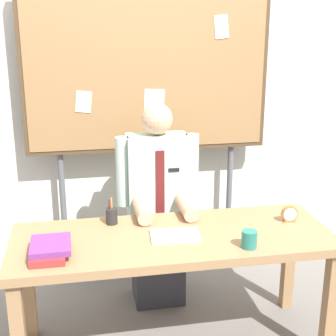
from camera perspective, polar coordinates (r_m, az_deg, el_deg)
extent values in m
cube|color=silver|center=(3.71, -2.79, 8.17)|extent=(6.40, 0.08, 2.70)
cube|color=#9E754C|center=(2.81, 0.63, -8.29)|extent=(1.83, 0.68, 0.05)
cube|color=#9E754C|center=(3.03, 18.36, -15.15)|extent=(0.07, 0.07, 0.69)
cube|color=#9E754C|center=(3.21, -15.97, -13.03)|extent=(0.07, 0.07, 0.69)
cube|color=#9E754C|center=(3.47, 13.87, -10.51)|extent=(0.07, 0.07, 0.69)
cube|color=#2D2D33|center=(3.52, -1.19, -11.79)|extent=(0.34, 0.30, 0.44)
cube|color=#B2CCBC|center=(3.28, -1.25, -2.58)|extent=(0.40, 0.22, 0.75)
sphere|color=tan|center=(3.15, -1.31, 5.76)|extent=(0.20, 0.20, 0.20)
cylinder|color=#B2CCBC|center=(3.18, -5.29, -0.43)|extent=(0.09, 0.09, 0.46)
cylinder|color=#B2CCBC|center=(3.26, 2.78, 0.01)|extent=(0.09, 0.09, 0.46)
cylinder|color=tan|center=(3.03, -3.06, -4.91)|extent=(0.09, 0.30, 0.09)
cylinder|color=tan|center=(3.07, 2.14, -4.55)|extent=(0.09, 0.30, 0.09)
cube|color=#591919|center=(3.15, -0.92, -2.28)|extent=(0.06, 0.01, 0.49)
cube|color=black|center=(3.13, 0.70, -0.23)|extent=(0.07, 0.01, 0.02)
cube|color=#4C3823|center=(3.48, -2.38, 11.76)|extent=(1.74, 0.05, 1.20)
cube|color=olive|center=(3.47, -2.35, 11.75)|extent=(1.68, 0.04, 1.14)
cylinder|color=#59595E|center=(3.73, -12.04, -5.48)|extent=(0.04, 0.04, 1.03)
cylinder|color=#59595E|center=(3.90, 7.10, -4.24)|extent=(0.04, 0.04, 1.03)
cube|color=#F4EFCC|center=(3.44, -9.82, 7.62)|extent=(0.12, 0.00, 0.16)
cube|color=#F4EFCC|center=(3.48, -1.62, 7.83)|extent=(0.15, 0.00, 0.17)
cube|color=silver|center=(3.54, 6.26, 16.06)|extent=(0.11, 0.00, 0.17)
cube|color=#B22D2D|center=(2.64, -13.77, -9.49)|extent=(0.18, 0.28, 0.04)
cube|color=#72337F|center=(2.63, -13.54, -8.77)|extent=(0.21, 0.24, 0.03)
cube|color=silver|center=(2.79, 0.83, -7.87)|extent=(0.29, 0.22, 0.01)
cylinder|color=olive|center=(3.06, 13.97, -5.19)|extent=(0.10, 0.02, 0.10)
cylinder|color=white|center=(3.05, 14.07, -5.28)|extent=(0.08, 0.00, 0.08)
cube|color=olive|center=(3.07, 13.91, -5.95)|extent=(0.07, 0.04, 0.01)
cylinder|color=#267266|center=(2.68, 9.45, -8.20)|extent=(0.08, 0.08, 0.10)
cylinder|color=#262626|center=(2.96, -6.60, -5.61)|extent=(0.07, 0.07, 0.09)
cylinder|color=#263399|center=(2.94, -6.85, -4.92)|extent=(0.01, 0.01, 0.15)
cylinder|color=maroon|center=(2.93, -6.76, -4.96)|extent=(0.01, 0.01, 0.15)
cylinder|color=gold|center=(2.95, -6.56, -4.80)|extent=(0.01, 0.01, 0.15)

